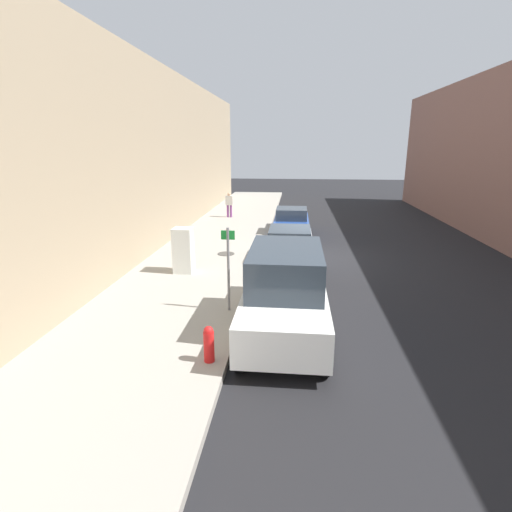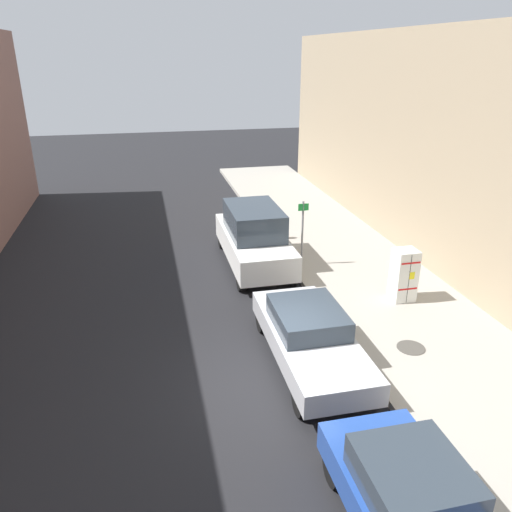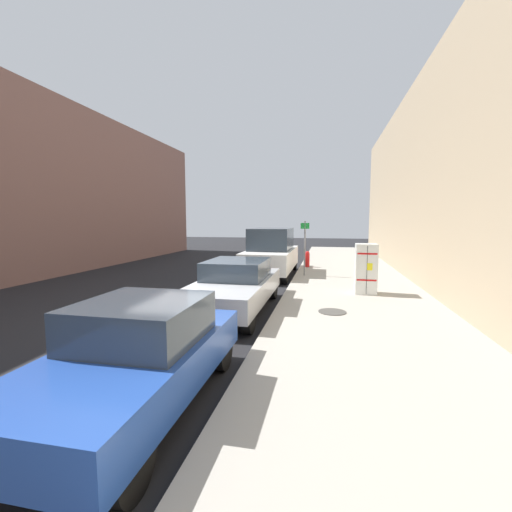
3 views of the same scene
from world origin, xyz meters
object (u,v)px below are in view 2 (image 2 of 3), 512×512
street_sign_post (302,229)px  fire_hydrant (280,229)px  parked_van_white (254,237)px  discarded_refrigerator (404,275)px  parked_sedan_silver (310,336)px  parked_hatchback_blue (414,506)px

street_sign_post → fire_hydrant: street_sign_post is taller
street_sign_post → parked_van_white: 1.75m
discarded_refrigerator → fire_hydrant: bearing=-69.8°
parked_sedan_silver → street_sign_post: bearing=-105.7°
street_sign_post → discarded_refrigerator: bearing=123.8°
parked_van_white → parked_hatchback_blue: size_ratio=1.30×
parked_van_white → parked_sedan_silver: size_ratio=1.08×
street_sign_post → parked_hatchback_blue: (1.53, 10.43, -0.75)m
discarded_refrigerator → parked_sedan_silver: discarded_refrigerator is taller
parked_hatchback_blue → street_sign_post: bearing=-98.4°
fire_hydrant → parked_hatchback_blue: size_ratio=0.20×
fire_hydrant → parked_sedan_silver: 8.28m
parked_van_white → discarded_refrigerator: bearing=133.0°
parked_sedan_silver → fire_hydrant: bearing=-100.5°
street_sign_post → parked_sedan_silver: (1.53, 5.45, -0.74)m
discarded_refrigerator → street_sign_post: (2.13, -3.18, 0.50)m
discarded_refrigerator → parked_van_white: (3.67, -3.93, 0.09)m
parked_sedan_silver → parked_hatchback_blue: parked_hatchback_blue is taller
fire_hydrant → parked_van_white: 2.50m
discarded_refrigerator → fire_hydrant: discarded_refrigerator is taller
discarded_refrigerator → parked_sedan_silver: 4.32m
parked_van_white → parked_hatchback_blue: (-0.00, 11.18, -0.34)m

